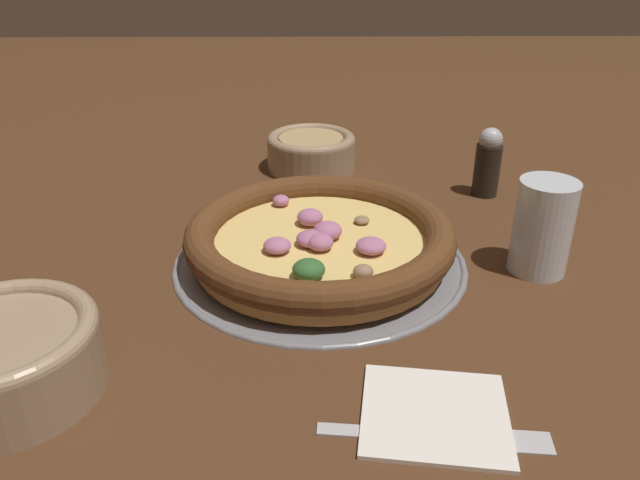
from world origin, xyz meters
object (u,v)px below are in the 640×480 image
Objects in this scene: bowl_far at (3,356)px; bowl_near at (311,150)px; pizza at (320,239)px; drinking_cup at (543,227)px; fork at (449,436)px; napkin at (435,412)px; pizza_tray at (320,259)px; pepper_shaker at (488,162)px.

bowl_near is at bearing -115.81° from bowl_far.
drinking_cup is (-0.23, 0.02, 0.02)m from pizza.
drinking_cup is 0.29m from fork.
bowl_near is 0.57m from fork.
bowl_near is 1.07× the size of napkin.
bowl_near reaches higher than fork.
bowl_far is at bearing 64.19° from bowl_near.
pizza_tray is 1.88× the size of fork.
fork is (-0.09, 0.26, -0.00)m from pizza_tray.
bowl_near is (0.01, -0.29, 0.00)m from pizza.
fork is at bearing 100.09° from bowl_near.
bowl_far reaches higher than napkin.
drinking_cup reaches higher than bowl_near.
drinking_cup reaches higher than pizza.
bowl_far is at bearing 39.51° from pepper_shaker.
pizza_tray is 0.24m from drinking_cup.
bowl_far reaches higher than bowl_near.
pepper_shaker reaches higher than bowl_far.
bowl_far is 0.62m from pepper_shaker.
pizza_tray is 3.42× the size of pepper_shaker.
bowl_far is at bearing 176.21° from fork.
fork is at bearing 73.02° from pepper_shaker.
drinking_cup is (-0.48, -0.19, 0.02)m from bowl_far.
fork is at bearing 108.78° from pizza_tray.
napkin is at bearing 109.11° from pizza.
napkin is (-0.08, 0.24, -0.02)m from pizza.
pizza is 3.11× the size of pepper_shaker.
pizza_tray reaches higher than fork.
napkin is at bearing 173.88° from bowl_far.
pepper_shaker is at bearing -88.93° from drinking_cup.
pepper_shaker is (0.00, -0.21, -0.00)m from drinking_cup.
pepper_shaker is (-0.14, -0.43, 0.04)m from napkin.
pizza_tray is 0.30m from pepper_shaker.
bowl_far is 1.48× the size of drinking_cup.
pizza is at bearing 89.49° from pizza_tray.
drinking_cup is 0.59× the size of fork.
bowl_near is 0.39m from drinking_cup.
bowl_near is 1.30× the size of drinking_cup.
bowl_near is 1.41× the size of pepper_shaker.
pepper_shaker is (-0.24, 0.10, 0.02)m from bowl_near.
bowl_far is 0.34m from napkin.
pizza is 2.36× the size of napkin.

